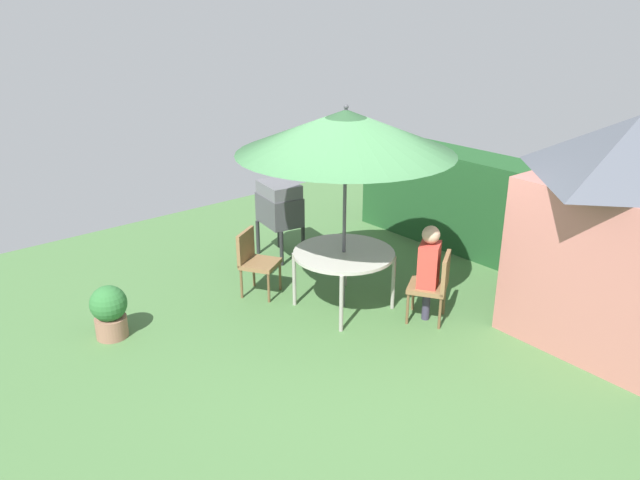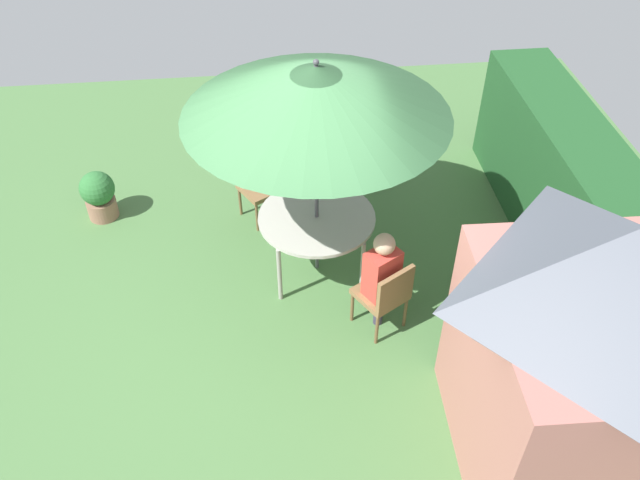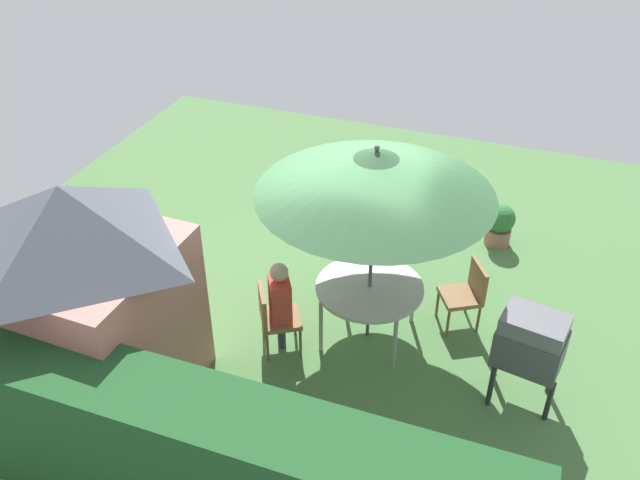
# 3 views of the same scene
# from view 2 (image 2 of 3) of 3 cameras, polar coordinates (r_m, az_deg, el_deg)

# --- Properties ---
(ground_plane) EXTENTS (11.00, 11.00, 0.00)m
(ground_plane) POSITION_cam_2_polar(r_m,az_deg,el_deg) (7.32, -4.27, -5.99)
(ground_plane) COLOR #47703D
(hedge_backdrop) EXTENTS (5.69, 0.78, 1.54)m
(hedge_backdrop) POSITION_cam_2_polar(r_m,az_deg,el_deg) (7.61, 22.72, 0.46)
(hedge_backdrop) COLOR #1E4C23
(hedge_backdrop) RESTS_ON ground
(garden_shed) EXTENTS (2.06, 1.92, 2.67)m
(garden_shed) POSITION_cam_2_polar(r_m,az_deg,el_deg) (5.57, 22.54, -9.14)
(garden_shed) COLOR #B26B60
(garden_shed) RESTS_ON ground
(patio_table) EXTENTS (1.31, 1.31, 0.78)m
(patio_table) POSITION_cam_2_polar(r_m,az_deg,el_deg) (7.27, -0.28, 1.74)
(patio_table) COLOR #B2ADA3
(patio_table) RESTS_ON ground
(patio_umbrella) EXTENTS (2.67, 2.67, 2.66)m
(patio_umbrella) POSITION_cam_2_polar(r_m,az_deg,el_deg) (6.35, -0.33, 12.89)
(patio_umbrella) COLOR #4C4C51
(patio_umbrella) RESTS_ON ground
(bbq_grill) EXTENTS (0.78, 0.62, 1.20)m
(bbq_grill) POSITION_cam_2_polar(r_m,az_deg,el_deg) (8.79, 1.14, 10.58)
(bbq_grill) COLOR #47474C
(bbq_grill) RESTS_ON ground
(chair_near_shed) EXTENTS (0.64, 0.63, 0.90)m
(chair_near_shed) POSITION_cam_2_polar(r_m,az_deg,el_deg) (6.76, 5.77, -4.70)
(chair_near_shed) COLOR olive
(chair_near_shed) RESTS_ON ground
(chair_far_side) EXTENTS (0.63, 0.63, 0.90)m
(chair_far_side) POSITION_cam_2_polar(r_m,az_deg,el_deg) (8.23, -5.55, 5.20)
(chair_far_side) COLOR olive
(chair_far_side) RESTS_ON ground
(potted_plant_by_shed) EXTENTS (0.44, 0.44, 0.66)m
(potted_plant_by_shed) POSITION_cam_2_polar(r_m,az_deg,el_deg) (8.71, -18.76, 3.79)
(potted_plant_by_shed) COLOR #936651
(potted_plant_by_shed) RESTS_ON ground
(person_in_red) EXTENTS (0.38, 0.42, 1.26)m
(person_in_red) POSITION_cam_2_polar(r_m,az_deg,el_deg) (6.62, 5.43, -2.71)
(person_in_red) COLOR #CC3D33
(person_in_red) RESTS_ON ground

